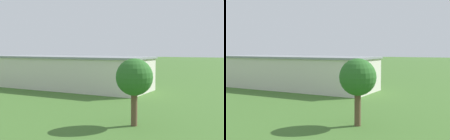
# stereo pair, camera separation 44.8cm
# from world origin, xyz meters

# --- Properties ---
(ground_plane) EXTENTS (400.00, 400.00, 0.00)m
(ground_plane) POSITION_xyz_m (0.00, 0.00, 0.00)
(ground_plane) COLOR #3D6628
(hangar) EXTENTS (34.72, 13.46, 6.61)m
(hangar) POSITION_xyz_m (2.13, 31.62, 3.31)
(hangar) COLOR beige
(hangar) RESTS_ON ground_plane
(biplane) EXTENTS (7.36, 7.82, 3.70)m
(biplane) POSITION_xyz_m (-0.75, 7.91, 3.42)
(biplane) COLOR yellow
(car_grey) EXTENTS (2.30, 4.62, 1.53)m
(car_grey) POSITION_xyz_m (22.56, 21.25, 0.80)
(car_grey) COLOR slate
(car_grey) RESTS_ON ground_plane
(car_black) EXTENTS (2.11, 4.68, 1.64)m
(car_black) POSITION_xyz_m (29.43, 19.93, 0.85)
(car_black) COLOR black
(car_black) RESTS_ON ground_plane
(person_watching_takeoff) EXTENTS (0.54, 0.54, 1.59)m
(person_watching_takeoff) POSITION_xyz_m (17.20, 17.92, 0.79)
(person_watching_takeoff) COLOR #3F3F47
(person_watching_takeoff) RESTS_ON ground_plane
(person_walking_on_apron) EXTENTS (0.50, 0.50, 1.59)m
(person_walking_on_apron) POSITION_xyz_m (15.66, 18.52, 0.79)
(person_walking_on_apron) COLOR #33723F
(person_walking_on_apron) RESTS_ON ground_plane
(tree_near_perimeter_road) EXTENTS (3.94, 3.94, 7.17)m
(tree_near_perimeter_road) POSITION_xyz_m (-20.63, 53.99, 5.11)
(tree_near_perimeter_road) COLOR brown
(tree_near_perimeter_road) RESTS_ON ground_plane
(windsock) EXTENTS (1.27, 1.43, 5.50)m
(windsock) POSITION_xyz_m (25.02, -9.62, 4.84)
(windsock) COLOR silver
(windsock) RESTS_ON ground_plane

